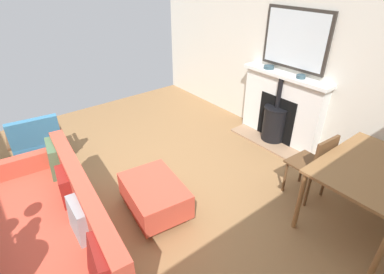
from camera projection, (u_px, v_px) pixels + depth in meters
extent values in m
cube|color=olive|center=(133.00, 197.00, 3.60)|extent=(5.33, 5.69, 0.01)
cube|color=silver|center=(286.00, 52.00, 4.36)|extent=(0.12, 5.69, 2.65)
cube|color=#9E7A5B|center=(266.00, 142.00, 4.68)|extent=(0.32, 1.26, 0.03)
cube|color=white|center=(281.00, 109.00, 4.56)|extent=(0.19, 1.32, 1.03)
cube|color=black|center=(277.00, 118.00, 4.59)|extent=(0.06, 0.64, 0.70)
cylinder|color=black|center=(274.00, 124.00, 4.61)|extent=(0.35, 0.35, 0.53)
cylinder|color=black|center=(277.00, 108.00, 4.48)|extent=(0.37, 0.37, 0.02)
cylinder|color=black|center=(279.00, 93.00, 4.36)|extent=(0.07, 0.07, 0.45)
cube|color=white|center=(286.00, 76.00, 4.28)|extent=(0.24, 1.40, 0.05)
cube|color=#2D2823|center=(296.00, 39.00, 4.08)|extent=(0.04, 1.01, 0.82)
cube|color=silver|center=(295.00, 40.00, 4.07)|extent=(0.01, 0.93, 0.74)
cylinder|color=#334C56|center=(269.00, 67.00, 4.47)|extent=(0.16, 0.16, 0.04)
torus|color=#334C56|center=(269.00, 66.00, 4.46)|extent=(0.16, 0.16, 0.01)
cylinder|color=#334C56|center=(301.00, 77.00, 4.09)|extent=(0.12, 0.12, 0.05)
torus|color=#334C56|center=(301.00, 75.00, 4.08)|extent=(0.13, 0.13, 0.01)
cylinder|color=#B2B2B7|center=(8.00, 215.00, 3.28)|extent=(0.04, 0.04, 0.10)
cylinder|color=#B2B2B7|center=(71.00, 193.00, 3.59)|extent=(0.04, 0.04, 0.10)
cube|color=#D14C38|center=(51.00, 241.00, 2.69)|extent=(1.04, 2.12, 0.36)
cube|color=#D14C38|center=(83.00, 196.00, 2.67)|extent=(0.34, 2.05, 0.37)
cube|color=#D14C38|center=(27.00, 164.00, 3.24)|extent=(0.80, 0.20, 0.21)
cube|color=#4C6B47|center=(54.00, 159.00, 3.21)|extent=(0.19, 0.38, 0.37)
cube|color=maroon|center=(66.00, 187.00, 2.84)|extent=(0.17, 0.34, 0.32)
cube|color=#99999E|center=(80.00, 220.00, 2.47)|extent=(0.14, 0.33, 0.34)
cube|color=maroon|center=(100.00, 268.00, 2.06)|extent=(0.22, 0.39, 0.38)
cylinder|color=#B2B2B7|center=(127.00, 198.00, 3.52)|extent=(0.04, 0.04, 0.09)
cylinder|color=#B2B2B7|center=(149.00, 234.00, 3.05)|extent=(0.04, 0.04, 0.09)
cylinder|color=#B2B2B7|center=(161.00, 186.00, 3.72)|extent=(0.04, 0.04, 0.09)
cylinder|color=#B2B2B7|center=(187.00, 218.00, 3.25)|extent=(0.04, 0.04, 0.09)
cube|color=#D14C38|center=(154.00, 195.00, 3.29)|extent=(0.66, 0.86, 0.29)
cube|color=brown|center=(56.00, 139.00, 4.47)|extent=(0.05, 0.05, 0.33)
cube|color=brown|center=(18.00, 148.00, 4.24)|extent=(0.05, 0.05, 0.33)
cube|color=brown|center=(62.00, 154.00, 4.12)|extent=(0.05, 0.05, 0.33)
cube|color=brown|center=(21.00, 165.00, 3.89)|extent=(0.05, 0.05, 0.33)
cube|color=teal|center=(36.00, 140.00, 4.09)|extent=(0.66, 0.63, 0.08)
cube|color=teal|center=(34.00, 133.00, 3.79)|extent=(0.61, 0.18, 0.39)
cube|color=brown|center=(59.00, 128.00, 4.19)|extent=(0.10, 0.53, 0.04)
cube|color=brown|center=(8.00, 140.00, 3.90)|extent=(0.10, 0.53, 0.04)
cylinder|color=olive|center=(353.00, 163.00, 3.60)|extent=(0.05, 0.05, 0.72)
cylinder|color=olive|center=(299.00, 201.00, 3.01)|extent=(0.05, 0.05, 0.72)
cylinder|color=olive|center=(381.00, 252.00, 2.48)|extent=(0.05, 0.05, 0.72)
cube|color=olive|center=(375.00, 170.00, 2.85)|extent=(1.19, 0.88, 0.03)
cylinder|color=brown|center=(302.00, 168.00, 3.75)|extent=(0.03, 0.03, 0.43)
cylinder|color=brown|center=(285.00, 177.00, 3.60)|extent=(0.03, 0.03, 0.43)
cylinder|color=brown|center=(324.00, 181.00, 3.53)|extent=(0.03, 0.03, 0.43)
cylinder|color=brown|center=(308.00, 191.00, 3.37)|extent=(0.03, 0.03, 0.43)
cube|color=brown|center=(308.00, 163.00, 3.45)|extent=(0.42, 0.42, 0.02)
cube|color=brown|center=(325.00, 155.00, 3.22)|extent=(0.36, 0.06, 0.39)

